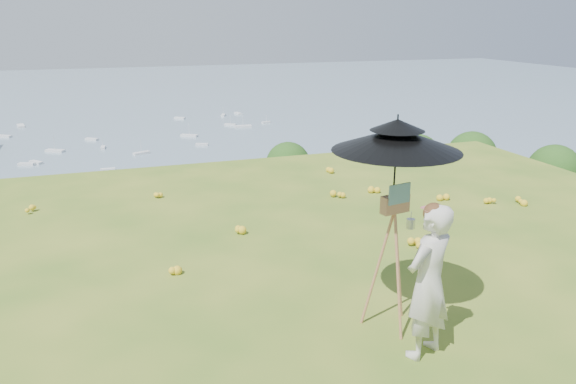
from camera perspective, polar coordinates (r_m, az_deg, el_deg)
name	(u,v)px	position (r m, az deg, el deg)	size (l,w,h in m)	color
ground	(358,282)	(7.54, 7.14, -9.10)	(14.00, 14.00, 0.00)	#436C1F
shoreline_tier	(138,286)	(90.15, -14.95, -9.21)	(170.00, 28.00, 8.00)	#6C6757
bay_water	(108,111)	(248.89, -17.83, 7.85)	(700.00, 700.00, 0.00)	#7695A9
slope_trees	(156,265)	(45.06, -13.22, -7.20)	(110.00, 50.00, 6.00)	#194815
harbor_town	(135,247)	(87.51, -15.28, -5.39)	(110.00, 22.00, 5.00)	beige
moored_boats	(69,154)	(171.36, -21.33, 3.64)	(140.00, 140.00, 0.70)	silver
wildflowers	(350,271)	(7.72, 6.35, -7.94)	(10.00, 10.50, 0.12)	yellow
painter	(428,282)	(5.83, 14.06, -8.84)	(0.60, 0.39, 1.64)	beige
field_easel	(392,257)	(6.25, 10.51, -6.51)	(0.64, 0.64, 1.69)	#AE6F49
sun_umbrella	(395,163)	(5.93, 10.85, 2.93)	(1.34, 1.34, 1.01)	black
painter_cap	(434,208)	(5.54, 14.64, -1.61)	(0.20, 0.24, 0.10)	#CB6F72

